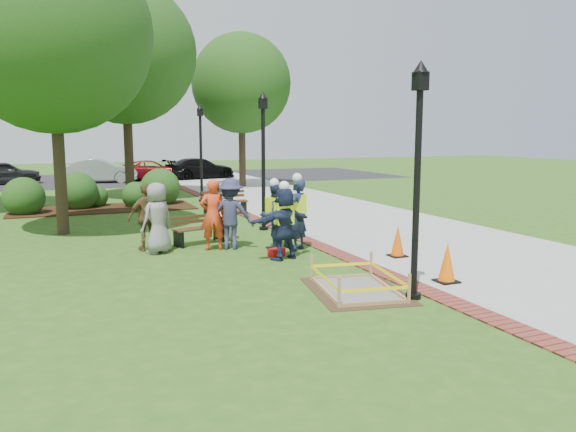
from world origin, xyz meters
name	(u,v)px	position (x,y,z in m)	size (l,w,h in m)	color
ground	(288,269)	(0.00, 0.00, 0.00)	(100.00, 100.00, 0.00)	#285116
sidewalk	(307,205)	(5.00, 10.00, 0.01)	(6.00, 60.00, 0.02)	#9E9E99
brick_edging	(233,209)	(1.75, 10.00, 0.01)	(0.50, 60.00, 0.03)	maroon
mulch_bed	(104,209)	(-3.00, 12.00, 0.02)	(7.00, 3.00, 0.05)	#381E0F
parking_lot	(132,179)	(0.00, 27.00, 0.00)	(36.00, 12.00, 0.01)	black
wet_concrete_pad	(357,279)	(0.52, -2.18, 0.23)	(2.08, 2.57, 0.55)	#47331E
bench_near	(199,235)	(-1.17, 3.51, 0.25)	(1.53, 0.89, 0.79)	#4F371B
bench_far	(225,207)	(1.03, 8.56, 0.29)	(1.66, 0.57, 0.89)	#4E2C1A
cone_front	(447,263)	(2.50, -2.36, 0.40)	(0.42, 0.42, 0.84)	black
cone_back	(398,242)	(2.92, 0.05, 0.38)	(0.40, 0.40, 0.79)	black
cone_far	(276,198)	(3.70, 10.24, 0.34)	(0.36, 0.36, 0.71)	black
toolbox	(276,252)	(0.23, 1.28, 0.10)	(0.40, 0.22, 0.20)	red
lamp_near	(418,163)	(1.25, -3.00, 2.48)	(0.28, 0.28, 4.26)	black
lamp_mid	(263,150)	(1.25, 5.00, 2.48)	(0.28, 0.28, 4.26)	black
lamp_far	(201,145)	(1.25, 13.00, 2.48)	(0.28, 0.28, 4.26)	black
tree_left	(52,34)	(-4.58, 6.61, 5.82)	(5.72, 5.72, 8.69)	#3D2D1E
tree_back	(125,53)	(-1.54, 15.36, 6.56)	(6.37, 6.37, 9.76)	#3D2D1E
tree_right	(241,84)	(5.04, 18.86, 5.72)	(5.48, 5.48, 8.47)	#3D2D1E
shrub_a	(25,215)	(-5.84, 11.55, 0.00)	(1.51, 1.51, 1.51)	#1D4513
shrub_b	(78,209)	(-3.94, 12.47, 0.00)	(1.60, 1.60, 1.60)	#1D4513
shrub_c	(136,207)	(-1.71, 12.19, 0.00)	(1.13, 1.13, 1.13)	#1D4513
shrub_d	(161,204)	(-0.62, 12.65, 0.00)	(1.66, 1.66, 1.66)	#1D4513
shrub_e	(97,207)	(-3.21, 12.90, 0.00)	(0.96, 0.96, 0.96)	#1D4513
casual_person_a	(157,218)	(-2.40, 2.77, 0.89)	(0.68, 0.60, 1.79)	gray
casual_person_b	(213,215)	(-1.01, 2.64, 0.92)	(0.62, 0.43, 1.83)	red
casual_person_c	(223,213)	(-0.46, 3.64, 0.82)	(0.61, 0.49, 1.63)	silver
casual_person_d	(147,217)	(-2.59, 3.20, 0.87)	(0.62, 0.47, 1.73)	brown
casual_person_e	(231,214)	(-0.54, 2.58, 0.92)	(0.70, 0.61, 1.85)	#2D2E50
hivis_worker_a	(284,221)	(0.28, 0.91, 0.94)	(0.63, 0.49, 1.89)	#161839
hivis_worker_b	(297,212)	(1.00, 1.79, 0.99)	(0.70, 0.67, 2.00)	#192841
hivis_worker_c	(274,214)	(0.54, 2.24, 0.92)	(0.59, 0.43, 1.85)	#1A2345
parked_car_a	(4,184)	(-7.56, 25.78, 0.00)	(4.63, 2.01, 1.51)	#2A2A2D
parked_car_b	(101,183)	(-2.18, 24.79, 0.00)	(4.86, 2.11, 1.59)	#B2B1B7
parked_car_c	(152,180)	(1.05, 25.57, 0.00)	(4.25, 1.85, 1.39)	maroon
parked_car_d	(200,179)	(4.19, 25.38, 0.00)	(4.56, 1.98, 1.49)	black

